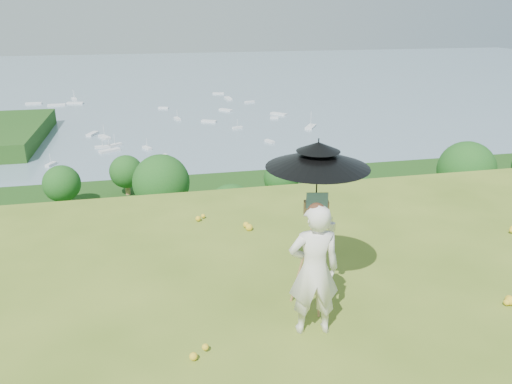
{
  "coord_description": "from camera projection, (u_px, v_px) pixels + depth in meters",
  "views": [
    {
      "loc": [
        -3.03,
        -3.96,
        4.02
      ],
      "look_at": [
        -1.24,
        4.33,
        0.88
      ],
      "focal_mm": 35.0,
      "sensor_mm": 36.0,
      "label": 1
    }
  ],
  "objects": [
    {
      "name": "forest_slope",
      "position": [
        201.0,
        375.0,
        47.78
      ],
      "size": [
        140.0,
        56.0,
        22.0
      ],
      "primitive_type": "cube",
      "color": "#133A10",
      "rests_on": "bay_water"
    },
    {
      "name": "moored_boats",
      "position": [
        121.0,
        131.0,
        162.39
      ],
      "size": [
        140.0,
        140.0,
        0.7
      ],
      "primitive_type": null,
      "color": "white",
      "rests_on": "bay_water"
    },
    {
      "name": "bay_water",
      "position": [
        154.0,
        93.0,
        237.4
      ],
      "size": [
        700.0,
        700.0,
        0.0
      ],
      "primitive_type": "plane",
      "color": "#6F8D9F",
      "rests_on": "ground"
    },
    {
      "name": "sun_umbrella",
      "position": [
        317.0,
        176.0,
        6.55
      ],
      "size": [
        1.62,
        1.62,
        1.02
      ],
      "primitive_type": null,
      "rotation": [
        0.0,
        0.0,
        -0.21
      ],
      "color": "black",
      "rests_on": "field_easel"
    },
    {
      "name": "painter_cap",
      "position": [
        317.0,
        208.0,
        6.01
      ],
      "size": [
        0.26,
        0.3,
        0.1
      ],
      "primitive_type": null,
      "rotation": [
        0.0,
        0.0,
        -0.2
      ],
      "color": "#C86D76",
      "rests_on": "painter"
    },
    {
      "name": "wildflowers",
      "position": [
        433.0,
        368.0,
        5.84
      ],
      "size": [
        10.0,
        10.5,
        0.12
      ],
      "primitive_type": null,
      "color": "yellow",
      "rests_on": "ground"
    },
    {
      "name": "field_easel",
      "position": [
        314.0,
        250.0,
        6.89
      ],
      "size": [
        0.78,
        0.78,
        1.74
      ],
      "primitive_type": null,
      "rotation": [
        0.0,
        0.0,
        -0.2
      ],
      "color": "#AC6D48",
      "rests_on": "ground"
    },
    {
      "name": "harbor_town",
      "position": [
        175.0,
        218.0,
        84.61
      ],
      "size": [
        110.0,
        22.0,
        5.0
      ],
      "primitive_type": null,
      "color": "silver",
      "rests_on": "shoreline_tier"
    },
    {
      "name": "shoreline_tier",
      "position": [
        177.0,
        252.0,
        86.87
      ],
      "size": [
        170.0,
        28.0,
        8.0
      ],
      "primitive_type": "cube",
      "color": "#666051",
      "rests_on": "bay_water"
    },
    {
      "name": "slope_trees",
      "position": [
        195.0,
        243.0,
        42.92
      ],
      "size": [
        110.0,
        50.0,
        6.0
      ],
      "primitive_type": null,
      "color": "#174F18",
      "rests_on": "forest_slope"
    },
    {
      "name": "painter",
      "position": [
        314.0,
        270.0,
        6.31
      ],
      "size": [
        0.7,
        0.5,
        1.8
      ],
      "primitive_type": "imported",
      "rotation": [
        0.0,
        0.0,
        3.03
      ],
      "color": "white",
      "rests_on": "ground"
    }
  ]
}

